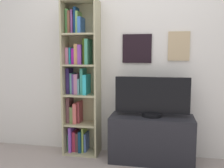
# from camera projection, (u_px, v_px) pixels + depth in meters

# --- Properties ---
(back_wall) EXTENTS (4.80, 0.08, 2.40)m
(back_wall) POSITION_uv_depth(u_px,v_px,m) (127.00, 54.00, 3.02)
(back_wall) COLOR silver
(back_wall) RESTS_ON ground
(bookshelf) EXTENTS (0.42, 0.27, 1.82)m
(bookshelf) POSITION_uv_depth(u_px,v_px,m) (80.00, 81.00, 3.03)
(bookshelf) COLOR tan
(bookshelf) RESTS_ON ground
(tv_stand) EXTENTS (0.92, 0.39, 0.52)m
(tv_stand) POSITION_uv_depth(u_px,v_px,m) (151.00, 139.00, 2.85)
(tv_stand) COLOR black
(tv_stand) RESTS_ON ground
(television) EXTENTS (0.82, 0.22, 0.44)m
(television) POSITION_uv_depth(u_px,v_px,m) (152.00, 97.00, 2.79)
(television) COLOR black
(television) RESTS_ON tv_stand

